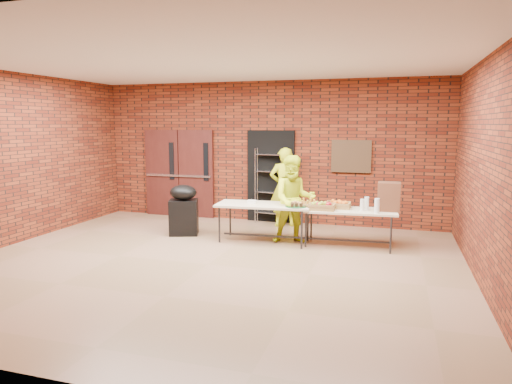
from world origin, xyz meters
TOP-DOWN VIEW (x-y plane):
  - room at (0.00, 0.00)m, footprint 8.08×7.08m
  - double_doors at (-2.20, 3.44)m, footprint 1.78×0.12m
  - dark_doorway at (0.10, 3.46)m, footprint 1.10×0.06m
  - bronze_plaque at (1.90, 3.45)m, footprint 0.85×0.04m
  - wire_rack at (0.10, 3.32)m, footprint 0.64×0.28m
  - table_left at (0.46, 1.65)m, footprint 1.83×0.86m
  - table_right at (2.05, 1.78)m, footprint 1.73×0.83m
  - basket_bananas at (1.33, 1.68)m, footprint 0.41×0.32m
  - basket_oranges at (1.83, 1.88)m, footprint 0.45×0.35m
  - basket_apples at (1.57, 1.62)m, footprint 0.46×0.36m
  - muffin_tray at (1.11, 1.54)m, footprint 0.39×0.39m
  - napkin_box at (0.22, 1.66)m, footprint 0.17×0.11m
  - coffee_dispenser at (2.73, 1.89)m, footprint 0.39×0.35m
  - cup_stack_front at (2.28, 1.70)m, footprint 0.07×0.07m
  - cup_stack_mid at (2.54, 1.56)m, footprint 0.09×0.09m
  - cup_stack_back at (2.35, 1.80)m, footprint 0.08×0.08m
  - covered_grill at (-1.27, 1.74)m, footprint 0.69×0.63m
  - volunteer_woman at (0.50, 3.10)m, footprint 0.74×0.62m
  - volunteer_man at (1.02, 1.76)m, footprint 0.96×0.85m

SIDE VIEW (x-z plane):
  - covered_grill at x=-1.27m, z-range 0.00..1.02m
  - table_right at x=2.05m, z-range 0.29..0.98m
  - table_left at x=0.46m, z-range 0.31..1.04m
  - basket_bananas at x=1.33m, z-range 0.68..0.81m
  - basket_oranges at x=1.83m, z-range 0.68..0.82m
  - basket_apples at x=1.57m, z-range 0.68..0.83m
  - napkin_box at x=0.22m, z-range 0.74..0.79m
  - muffin_tray at x=1.11m, z-range 0.73..0.83m
  - cup_stack_front at x=2.28m, z-range 0.69..0.91m
  - cup_stack_back at x=2.35m, z-range 0.69..0.94m
  - cup_stack_mid at x=2.54m, z-range 0.69..0.95m
  - volunteer_man at x=1.02m, z-range 0.00..1.67m
  - wire_rack at x=0.10m, z-range 0.00..1.70m
  - volunteer_woman at x=0.50m, z-range 0.00..1.74m
  - coffee_dispenser at x=2.73m, z-range 0.69..1.20m
  - dark_doorway at x=0.10m, z-range 0.00..2.10m
  - double_doors at x=-2.20m, z-range 0.00..2.10m
  - bronze_plaque at x=1.90m, z-range 1.20..1.90m
  - room at x=0.00m, z-range -0.04..3.24m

